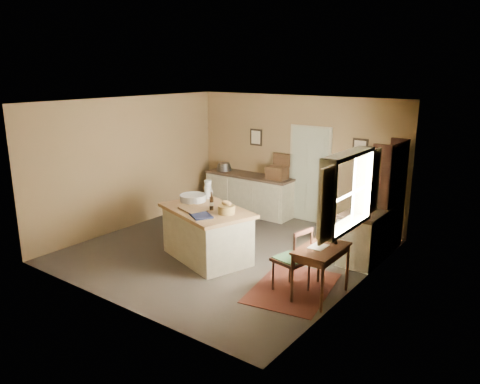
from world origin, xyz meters
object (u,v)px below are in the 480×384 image
object	(u,v)px
desk_chair	(291,260)
right_cabinet	(365,235)
writing_desk	(321,254)
work_island	(207,232)
sideboard	(250,192)
shelving_unit	(390,198)

from	to	relation	value
desk_chair	right_cabinet	world-z (taller)	desk_chair
writing_desk	right_cabinet	xyz separation A→B (m)	(-0.00, 1.67, -0.21)
work_island	right_cabinet	size ratio (longest dim) A/B	1.68
work_island	desk_chair	xyz separation A→B (m)	(1.83, -0.21, 0.02)
work_island	desk_chair	size ratio (longest dim) A/B	1.88
sideboard	writing_desk	xyz separation A→B (m)	(3.22, -2.76, 0.19)
work_island	right_cabinet	world-z (taller)	work_island
work_island	sideboard	distance (m)	2.82
work_island	right_cabinet	bearing A→B (deg)	52.81
work_island	desk_chair	bearing A→B (deg)	11.54
shelving_unit	sideboard	bearing A→B (deg)	173.11
work_island	right_cabinet	xyz separation A→B (m)	(2.26, 1.56, -0.02)
desk_chair	right_cabinet	xyz separation A→B (m)	(0.43, 1.77, -0.04)
writing_desk	shelving_unit	bearing A→B (deg)	86.28
right_cabinet	shelving_unit	bearing A→B (deg)	77.33
sideboard	right_cabinet	bearing A→B (deg)	-18.67
sideboard	shelving_unit	distance (m)	3.44
sideboard	desk_chair	world-z (taller)	sideboard
work_island	sideboard	xyz separation A→B (m)	(-0.97, 2.65, -0.00)
desk_chair	shelving_unit	bearing A→B (deg)	87.93
work_island	writing_desk	xyz separation A→B (m)	(2.26, -0.11, 0.19)
work_island	writing_desk	distance (m)	2.27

